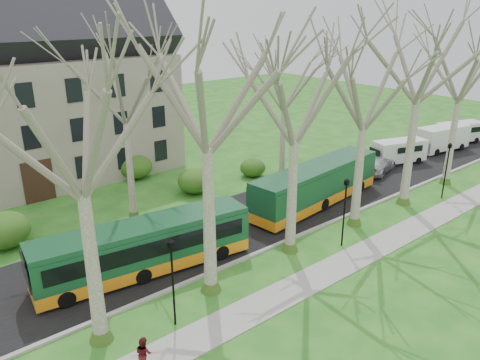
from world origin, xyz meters
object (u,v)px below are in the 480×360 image
at_px(van_a, 399,152).
at_px(bus_lead, 145,247).
at_px(sedan, 378,164).
at_px(van_c, 459,133).
at_px(bus_follow, 316,184).
at_px(van_b, 442,139).
at_px(pedestrian_b, 144,353).

bearing_deg(van_a, bus_lead, -157.84).
relative_size(sedan, van_c, 0.98).
bearing_deg(van_a, bus_follow, -155.18).
height_order(sedan, van_b, van_b).
bearing_deg(sedan, bus_follow, 81.65).
bearing_deg(van_c, bus_follow, -157.98).
bearing_deg(van_c, van_b, -156.70).
xyz_separation_m(bus_follow, pedestrian_b, (-18.09, -7.08, -0.79)).
relative_size(bus_lead, van_a, 2.35).
xyz_separation_m(bus_follow, van_a, (13.18, 1.58, -0.43)).
bearing_deg(bus_lead, van_c, 10.24).
height_order(bus_lead, bus_follow, bus_follow).
height_order(bus_follow, van_c, bus_follow).
bearing_deg(van_a, van_b, 14.18).
height_order(bus_follow, sedan, bus_follow).
xyz_separation_m(van_a, pedestrian_b, (-31.27, -8.66, -0.35)).
distance_m(bus_follow, van_b, 20.14).
bearing_deg(sedan, van_a, -101.64).
distance_m(van_b, van_c, 4.33).
distance_m(sedan, pedestrian_b, 28.84).
xyz_separation_m(sedan, pedestrian_b, (-27.60, -8.37, 0.03)).
bearing_deg(bus_follow, pedestrian_b, -164.94).
bearing_deg(pedestrian_b, sedan, -81.98).
bearing_deg(van_b, van_c, 14.67).
bearing_deg(van_c, van_a, -161.97).
height_order(bus_follow, van_a, bus_follow).
bearing_deg(van_b, sedan, -171.01).
distance_m(van_b, pedestrian_b, 39.06).
relative_size(sedan, van_a, 0.98).
relative_size(bus_lead, sedan, 2.39).
relative_size(bus_lead, van_b, 2.05).
distance_m(bus_lead, sedan, 23.94).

